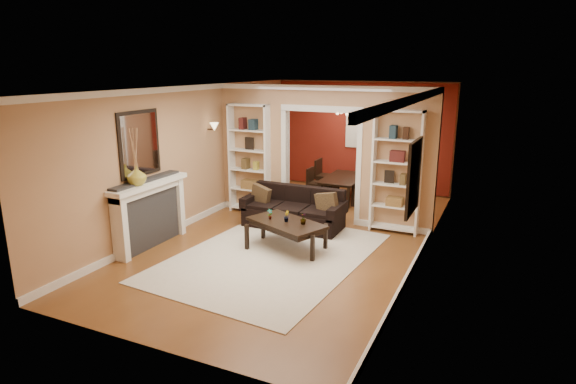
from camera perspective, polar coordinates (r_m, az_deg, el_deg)
The scene contains 30 objects.
floor at distance 8.93m, azimuth 1.08°, elevation -5.28°, with size 8.00×8.00×0.00m, color brown.
ceiling at distance 8.40m, azimuth 1.17°, elevation 12.29°, with size 8.00×8.00×0.00m, color white.
wall_back at distance 12.28m, azimuth 8.70°, elevation 6.58°, with size 8.00×8.00×0.00m, color tan.
wall_front at distance 5.28m, azimuth -16.69°, elevation -4.81°, with size 8.00×8.00×0.00m, color tan.
wall_left at distance 9.67m, azimuth -11.20°, elevation 4.29°, with size 8.00×8.00×0.00m, color tan.
wall_right at distance 7.95m, azimuth 16.14°, elevation 1.74°, with size 8.00×8.00×0.00m, color tan.
partition_wall at distance 9.66m, azimuth 4.00°, elevation 4.52°, with size 4.50×0.15×2.70m, color tan.
red_back_panel at distance 12.26m, azimuth 8.66°, elevation 6.43°, with size 4.44×0.04×2.64m, color maroon.
dining_window at distance 12.19m, azimuth 8.65°, elevation 7.47°, with size 0.78×0.03×0.98m, color #8CA5CC.
area_rug at distance 8.02m, azimuth -2.01°, elevation -7.64°, with size 2.80×3.91×0.01m, color beige.
sofa at distance 9.31m, azimuth 0.63°, elevation -1.95°, with size 1.97×0.85×0.77m, color black.
pillow_left at distance 9.54m, azimuth -3.24°, elevation -0.34°, with size 0.41×0.12×0.41m, color brown.
pillow_right at distance 8.98m, azimuth 4.64°, elevation -1.26°, with size 0.43×0.12×0.43m, color brown.
coffee_table at distance 8.24m, azimuth -0.20°, elevation -5.18°, with size 1.33×0.72×0.50m, color black.
plant_left at distance 8.26m, azimuth -2.15°, elevation -2.63°, with size 0.10×0.07×0.18m, color #336626.
plant_center at distance 8.13m, azimuth -0.20°, elevation -2.89°, with size 0.10×0.08×0.19m, color #336626.
plant_right at distance 8.01m, azimuth 1.81°, elevation -3.18°, with size 0.10×0.10×0.18m, color #336626.
bookshelf_left at distance 10.19m, azimuth -4.55°, elevation 3.90°, with size 0.90×0.30×2.30m, color white.
bookshelf_right at distance 9.11m, azimuth 12.74°, elevation 2.28°, with size 0.90×0.30×2.30m, color white.
fireplace at distance 8.62m, azimuth -15.90°, elevation -2.56°, with size 0.32×1.70×1.16m, color white.
vase at distance 8.23m, azimuth -17.51°, elevation 1.87°, with size 0.31×0.31×0.33m, color #A09833.
mirror at distance 8.44m, azimuth -17.21°, elevation 5.50°, with size 0.03×0.95×1.10m, color silver.
wall_sconce at distance 9.99m, azimuth -9.02°, elevation 7.50°, with size 0.18×0.18×0.22m, color #FFE0A5.
framed_art at distance 6.95m, azimuth 14.62°, elevation 1.72°, with size 0.04×0.85×1.05m, color black.
dining_table at distance 11.38m, azimuth 6.72°, elevation 0.44°, with size 0.85×1.52×0.53m, color black.
dining_chair_nw at distance 11.25m, azimuth 3.60°, elevation 0.98°, with size 0.38×0.38×0.77m, color black.
dining_chair_ne at distance 10.90m, azimuth 8.99°, elevation 0.70°, with size 0.44×0.44×0.89m, color black.
dining_chair_sw at distance 11.79m, azimuth 4.66°, elevation 1.85°, with size 0.43×0.43×0.87m, color black.
dining_chair_se at distance 11.46m, azimuth 9.83°, elevation 1.47°, with size 0.46×0.46×0.94m, color black.
chandelier at distance 10.97m, azimuth 6.90°, elevation 9.21°, with size 0.50×0.50×0.30m, color #332017.
Camera 1 is at (3.37, -7.69, 3.06)m, focal length 30.00 mm.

